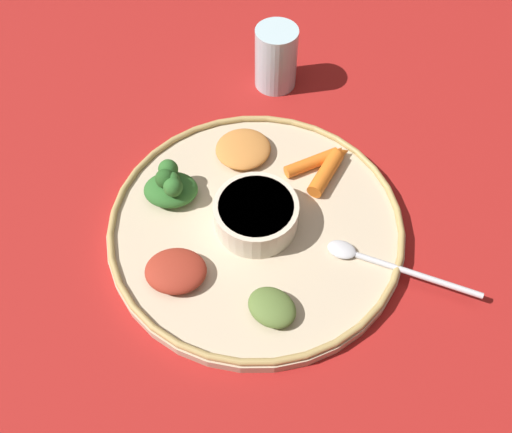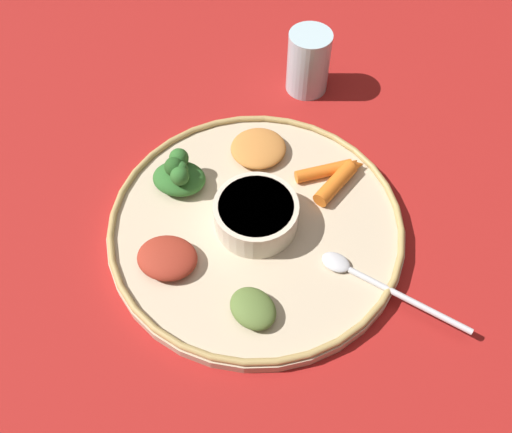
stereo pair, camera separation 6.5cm
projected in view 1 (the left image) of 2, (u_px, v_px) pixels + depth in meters
ground_plane at (256, 230)px, 0.67m from camera, size 2.40×2.40×0.00m
platter at (256, 227)px, 0.67m from camera, size 0.36×0.36×0.01m
platter_rim at (256, 222)px, 0.66m from camera, size 0.35×0.35×0.01m
center_bowl at (256, 214)px, 0.64m from camera, size 0.10×0.10×0.04m
spoon at (379, 262)px, 0.62m from camera, size 0.07×0.17×0.01m
greens_pile at (170, 186)px, 0.67m from camera, size 0.08×0.09×0.05m
carrot_near_spoon at (328, 170)px, 0.69m from camera, size 0.09×0.03×0.02m
carrot_outer at (318, 162)px, 0.70m from camera, size 0.09×0.05×0.02m
mound_collards at (272, 307)px, 0.59m from camera, size 0.05×0.06×0.02m
mound_squash at (243, 149)px, 0.71m from camera, size 0.10×0.10×0.02m
mound_beet at (176, 271)px, 0.61m from camera, size 0.09×0.09×0.02m
drinking_glass at (276, 61)px, 0.79m from camera, size 0.06×0.06×0.09m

